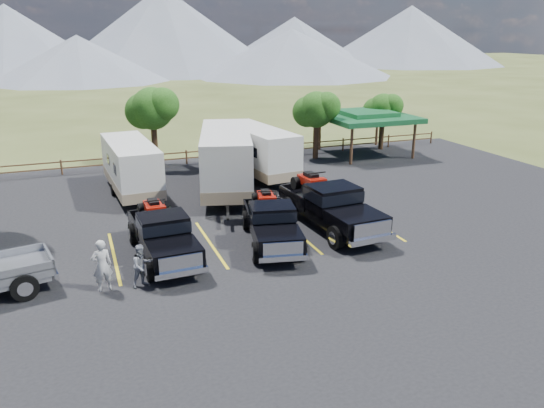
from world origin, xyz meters
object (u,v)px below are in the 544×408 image
object	(u,v)px
trailer_left	(131,167)
trailer_right	(258,152)
pavilion	(366,117)
rig_center	(271,221)
rig_right	(330,204)
rig_left	(163,233)
person_b	(142,266)
person_a	(102,265)
trailer_center	(226,161)

from	to	relation	value
trailer_left	trailer_right	distance (m)	7.80
pavilion	rig_center	distance (m)	18.65
rig_center	rig_right	bearing A→B (deg)	25.62
trailer_right	rig_left	bearing A→B (deg)	-134.35
pavilion	person_b	bearing A→B (deg)	-138.74
pavilion	person_a	world-z (taller)	pavilion
rig_left	trailer_right	distance (m)	12.65
rig_left	rig_center	xyz separation A→B (m)	(4.59, -0.19, -0.02)
rig_left	rig_center	bearing A→B (deg)	-4.94
trailer_center	person_b	size ratio (longest dim) A/B	6.39
rig_right	trailer_right	bearing A→B (deg)	87.53
person_b	trailer_center	bearing A→B (deg)	38.26
trailer_center	trailer_left	bearing A→B (deg)	178.48
rig_left	person_b	size ratio (longest dim) A/B	3.89
rig_left	person_a	distance (m)	3.38
rig_center	person_b	xyz separation A→B (m)	(-5.74, -2.25, -0.16)
rig_left	trailer_left	bearing A→B (deg)	88.53
person_a	person_b	xyz separation A→B (m)	(1.33, -0.14, -0.16)
rig_right	trailer_center	distance (m)	7.60
rig_right	person_b	distance (m)	9.42
rig_center	trailer_right	distance (m)	10.76
pavilion	rig_right	xyz separation A→B (m)	(-9.32, -12.95, -1.64)
pavilion	person_a	size ratio (longest dim) A/B	3.26
rig_center	trailer_right	xyz separation A→B (m)	(2.95, 10.33, 0.66)
pavilion	rig_right	world-z (taller)	pavilion
trailer_center	rig_left	bearing A→B (deg)	-107.15
rig_left	rig_right	world-z (taller)	rig_right
pavilion	rig_center	bearing A→B (deg)	-132.27
trailer_left	trailer_center	bearing A→B (deg)	-20.52
rig_center	trailer_center	world-z (taller)	trailer_center
trailer_center	rig_center	bearing A→B (deg)	-76.32
trailer_left	trailer_right	size ratio (longest dim) A/B	0.96
rig_center	person_b	world-z (taller)	rig_center
pavilion	rig_left	world-z (taller)	pavilion
pavilion	rig_left	distance (m)	21.88
pavilion	rig_center	world-z (taller)	pavilion
pavilion	rig_left	size ratio (longest dim) A/B	1.01
rig_right	trailer_center	bearing A→B (deg)	109.19
rig_center	rig_right	xyz separation A→B (m)	(3.17, 0.79, 0.16)
rig_right	person_a	bearing A→B (deg)	-167.97
rig_left	person_a	size ratio (longest dim) A/B	3.23
trailer_left	person_a	xyz separation A→B (m)	(-2.30, -11.37, -0.60)
rig_left	pavilion	bearing A→B (deg)	35.81
rig_left	rig_right	distance (m)	7.78
person_b	pavilion	bearing A→B (deg)	20.29
trailer_center	trailer_right	world-z (taller)	trailer_center
trailer_center	person_a	size ratio (longest dim) A/B	5.31
rig_center	trailer_center	distance (m)	7.80
pavilion	rig_left	bearing A→B (deg)	-141.56
trailer_left	person_b	xyz separation A→B (m)	(-0.97, -11.51, -0.76)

